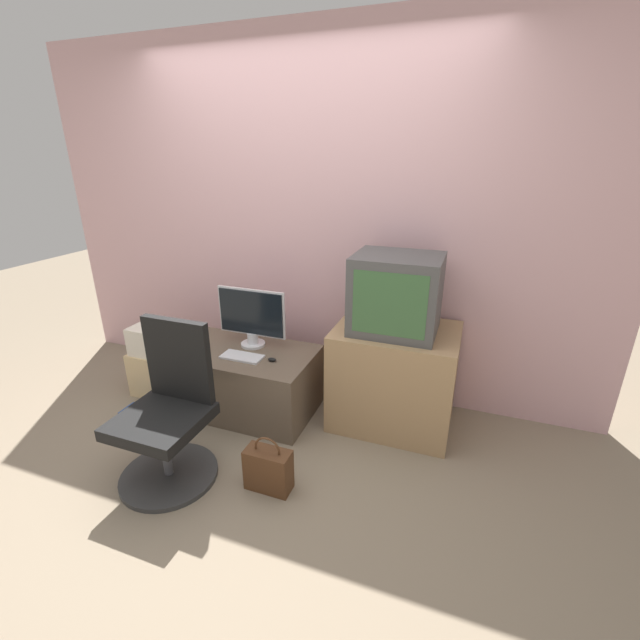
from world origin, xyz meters
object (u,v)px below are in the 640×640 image
at_px(keyboard, 242,357).
at_px(book, 139,412).
at_px(office_chair, 168,418).
at_px(handbag, 268,469).
at_px(mouse, 272,360).
at_px(cardboard_box_lower, 156,372).
at_px(main_monitor, 252,317).
at_px(crt_tv, 396,294).

distance_m(keyboard, book, 0.92).
bearing_deg(book, office_chair, -32.10).
relative_size(keyboard, handbag, 0.85).
bearing_deg(mouse, book, -164.27).
bearing_deg(handbag, cardboard_box_lower, 154.05).
bearing_deg(main_monitor, crt_tv, 4.15).
xyz_separation_m(office_chair, handbag, (0.59, 0.07, -0.24)).
bearing_deg(keyboard, office_chair, -99.01).
bearing_deg(mouse, main_monitor, 142.93).
xyz_separation_m(handbag, book, (-1.24, 0.34, -0.12)).
distance_m(mouse, office_chair, 0.77).
xyz_separation_m(cardboard_box_lower, book, (0.07, -0.30, -0.16)).
xyz_separation_m(main_monitor, mouse, (0.25, -0.19, -0.21)).
distance_m(handbag, book, 1.29).
bearing_deg(book, handbag, -15.25).
xyz_separation_m(mouse, crt_tv, (0.76, 0.26, 0.47)).
relative_size(office_chair, handbag, 2.69).
bearing_deg(keyboard, main_monitor, 97.30).
height_order(main_monitor, keyboard, main_monitor).
height_order(mouse, office_chair, office_chair).
bearing_deg(book, crt_tv, 17.20).
height_order(crt_tv, office_chair, crt_tv).
height_order(keyboard, cardboard_box_lower, keyboard).
bearing_deg(keyboard, book, -161.26).
bearing_deg(handbag, mouse, 113.09).
height_order(keyboard, office_chair, office_chair).
bearing_deg(mouse, office_chair, -115.72).
height_order(crt_tv, cardboard_box_lower, crt_tv).
height_order(main_monitor, office_chair, office_chair).
height_order(mouse, book, mouse).
distance_m(main_monitor, handbag, 1.10).
height_order(office_chair, book, office_chair).
bearing_deg(main_monitor, keyboard, -82.70).
bearing_deg(cardboard_box_lower, keyboard, -2.93).
distance_m(office_chair, handbag, 0.64).
relative_size(main_monitor, handbag, 1.52).
bearing_deg(cardboard_box_lower, main_monitor, 11.86).
relative_size(office_chair, cardboard_box_lower, 2.66).
bearing_deg(crt_tv, keyboard, -164.00).
bearing_deg(main_monitor, office_chair, -95.14).
xyz_separation_m(keyboard, mouse, (0.22, 0.02, 0.01)).
xyz_separation_m(crt_tv, handbag, (-0.50, -0.88, -0.82)).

